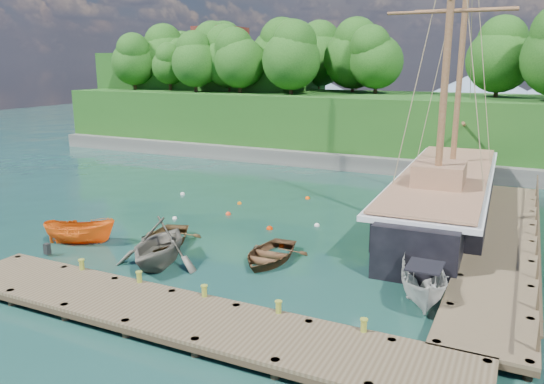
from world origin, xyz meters
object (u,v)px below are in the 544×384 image
(rowboat_2, at_px, (269,260))
(motorboat_orange, at_px, (81,243))
(schooner, at_px, (444,198))
(rowboat_1, at_px, (160,265))
(rowboat_0, at_px, (165,245))
(cabin_boat_white, at_px, (422,301))

(rowboat_2, relative_size, motorboat_orange, 1.10)
(rowboat_2, height_order, motorboat_orange, motorboat_orange)
(motorboat_orange, distance_m, schooner, 20.45)
(rowboat_1, bearing_deg, motorboat_orange, 160.81)
(rowboat_2, bearing_deg, rowboat_0, -178.06)
(rowboat_0, bearing_deg, cabin_boat_white, -21.73)
(rowboat_0, relative_size, motorboat_orange, 1.17)
(rowboat_0, distance_m, schooner, 16.38)
(rowboat_0, distance_m, cabin_boat_white, 12.91)
(rowboat_1, bearing_deg, rowboat_2, 19.82)
(cabin_boat_white, distance_m, schooner, 12.22)
(rowboat_0, xyz_separation_m, rowboat_1, (1.42, -2.25, 0.00))
(cabin_boat_white, relative_size, schooner, 0.16)
(motorboat_orange, bearing_deg, rowboat_1, -119.81)
(cabin_boat_white, bearing_deg, rowboat_1, 172.51)
(rowboat_2, distance_m, schooner, 12.53)
(rowboat_1, xyz_separation_m, motorboat_orange, (-5.44, 0.65, 0.00))
(rowboat_2, distance_m, cabin_boat_white, 7.33)
(motorboat_orange, height_order, schooner, schooner)
(cabin_boat_white, xyz_separation_m, schooner, (-1.06, 12.12, 1.14))
(motorboat_orange, bearing_deg, schooner, -73.91)
(rowboat_2, bearing_deg, rowboat_1, -150.13)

